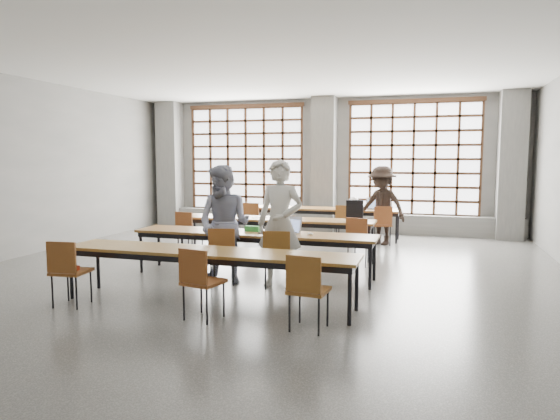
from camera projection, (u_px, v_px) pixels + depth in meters
The scene contains 38 objects.
floor at pixel (259, 275), 8.24m from camera, with size 11.00×11.00×0.00m, color #474745.
ceiling at pixel (258, 58), 7.88m from camera, with size 11.00×11.00×0.00m, color silver.
wall_back at pixel (326, 165), 13.30m from camera, with size 10.00×10.00×0.00m, color #5F5F5D.
wall_left at pixel (10, 168), 9.49m from camera, with size 11.00×11.00×0.00m, color #5F5F5D.
column_left at pixel (170, 164), 14.32m from camera, with size 0.60×0.55×3.50m, color #585856.
column_mid at pixel (324, 165), 13.03m from camera, with size 0.60×0.55×3.50m, color #585856.
column_right at pixel (511, 166), 11.74m from camera, with size 0.60×0.55×3.50m, color #585856.
window_left at pixel (246, 159), 13.85m from camera, with size 3.32×0.12×3.00m.
window_right at pixel (413, 159), 12.56m from camera, with size 3.32×0.12×3.00m.
sill_ledge at pixel (324, 221), 13.27m from camera, with size 9.80×0.35×0.50m, color #585856.
desk_row_a at pixel (316, 211), 12.06m from camera, with size 4.00×0.70×0.73m.
desk_row_b at pixel (275, 221), 10.01m from camera, with size 4.00×0.70×0.73m.
desk_row_c at pixel (254, 236), 8.12m from camera, with size 4.00×0.70×0.73m.
desk_row_d at pixel (208, 255), 6.54m from camera, with size 4.00×0.70×0.73m.
chair_back_left at pixel (253, 217), 11.88m from camera, with size 0.44×0.45×0.88m.
chair_back_mid at pixel (345, 220), 11.24m from camera, with size 0.43×0.44×0.88m.
chair_back_right at pixel (382, 221), 11.01m from camera, with size 0.52×0.53×0.88m.
chair_mid_left at pixel (188, 229), 9.89m from camera, with size 0.48×0.49×0.88m.
chair_mid_centre at pixel (286, 233), 9.31m from camera, with size 0.48×0.48×0.88m.
chair_mid_right at pixel (359, 236), 8.92m from camera, with size 0.51×0.51×0.88m.
chair_front_left at pixel (223, 250), 7.61m from camera, with size 0.52×0.52×0.88m.
chair_front_right at pixel (278, 253), 7.36m from camera, with size 0.46×0.46×0.88m.
chair_near_left at pixel (67, 267), 6.44m from camera, with size 0.47×0.47×0.88m.
chair_near_mid at pixel (199, 276), 5.91m from camera, with size 0.50×0.50×0.88m.
chair_near_right at pixel (307, 284), 5.53m from camera, with size 0.46×0.46×0.88m.
student_male at pixel (280, 224), 7.44m from camera, with size 0.70×0.46×1.91m, color silver.
student_female at pixel (224, 224), 7.70m from camera, with size 0.89×0.69×1.83m, color #19204C.
student_back at pixel (382, 206), 11.10m from camera, with size 1.13×0.65×1.75m, color black.
laptop_front at pixel (289, 229), 8.04m from camera, with size 0.45×0.43×0.26m.
laptop_back at pixel (373, 206), 11.76m from camera, with size 0.36×0.31×0.26m.
mouse at pixel (310, 234), 7.82m from camera, with size 0.10×0.06×0.04m, color silver.
green_box at pixel (252, 229), 8.20m from camera, with size 0.25×0.09×0.09m, color #287B2D.
phone at pixel (262, 233), 7.96m from camera, with size 0.13×0.06×0.01m, color black.
paper_sheet_b at pixel (260, 218), 10.04m from camera, with size 0.30×0.21×0.00m, color silver.
paper_sheet_c at pixel (279, 218), 9.98m from camera, with size 0.30×0.21×0.00m, color white.
backpack at pixel (355, 210), 9.57m from camera, with size 0.32×0.20×0.40m, color black.
plastic_bag at pixel (354, 203), 11.83m from camera, with size 0.26×0.21×0.29m, color white.
red_pouch at pixel (71, 268), 6.52m from camera, with size 0.20×0.08×0.06m, color #A62B14.
Camera 1 is at (2.67, -7.64, 1.94)m, focal length 32.00 mm.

